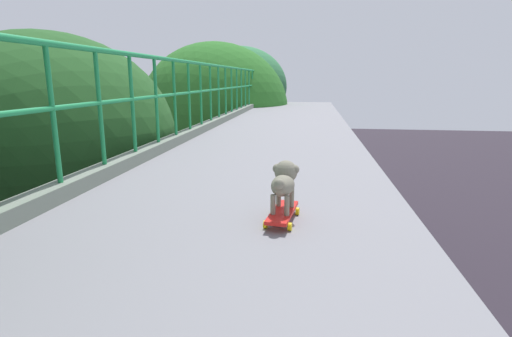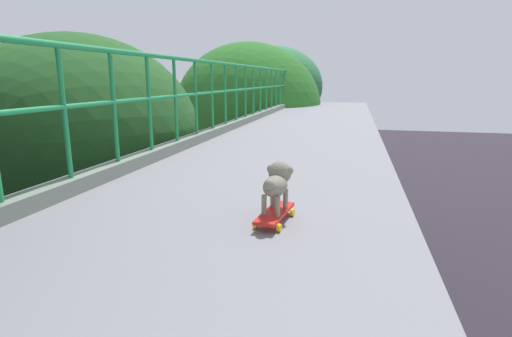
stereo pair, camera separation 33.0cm
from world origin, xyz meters
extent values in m
cylinder|color=#20934E|center=(-0.25, 2.22, 7.08)|extent=(0.04, 0.04, 1.14)
cylinder|color=#20934E|center=(-0.25, 2.96, 7.08)|extent=(0.04, 0.04, 1.14)
cylinder|color=#20934E|center=(-0.25, 3.70, 7.08)|extent=(0.04, 0.04, 1.14)
cylinder|color=#20934E|center=(-0.25, 4.44, 7.08)|extent=(0.04, 0.04, 1.14)
cylinder|color=#20934E|center=(-0.25, 5.18, 7.08)|extent=(0.04, 0.04, 1.14)
cylinder|color=#20934E|center=(-0.25, 5.92, 7.08)|extent=(0.04, 0.04, 1.14)
cylinder|color=#20934E|center=(-0.25, 6.66, 7.08)|extent=(0.04, 0.04, 1.14)
cylinder|color=#20934E|center=(-0.25, 7.40, 7.08)|extent=(0.04, 0.04, 1.14)
cylinder|color=#20934E|center=(-0.25, 8.14, 7.08)|extent=(0.04, 0.04, 1.14)
cylinder|color=#20934E|center=(-0.25, 8.88, 7.08)|extent=(0.04, 0.04, 1.14)
cylinder|color=#20934E|center=(-0.25, 9.62, 7.08)|extent=(0.04, 0.04, 1.14)
cylinder|color=#20934E|center=(-0.25, 10.36, 7.08)|extent=(0.04, 0.04, 1.14)
cylinder|color=#20934E|center=(-0.25, 11.10, 7.08)|extent=(0.04, 0.04, 1.14)
cylinder|color=#20934E|center=(-0.25, 11.84, 7.08)|extent=(0.04, 0.04, 1.14)
cylinder|color=#20934E|center=(-0.25, 12.58, 7.08)|extent=(0.04, 0.04, 1.14)
cylinder|color=#20934E|center=(-0.25, 13.32, 7.08)|extent=(0.04, 0.04, 1.14)
cylinder|color=#20934E|center=(-0.25, 14.06, 7.08)|extent=(0.04, 0.04, 1.14)
cylinder|color=#20934E|center=(-0.25, 14.80, 7.08)|extent=(0.04, 0.04, 1.14)
cylinder|color=#20934E|center=(-0.25, 15.54, 7.08)|extent=(0.04, 0.04, 1.14)
cylinder|color=black|center=(-7.10, 8.82, 0.33)|extent=(0.22, 0.65, 0.65)
cube|color=#133F92|center=(-8.30, 21.54, 1.71)|extent=(2.57, 10.42, 2.86)
cube|color=black|center=(-8.30, 21.54, 2.21)|extent=(2.59, 9.59, 0.70)
cylinder|color=black|center=(-7.06, 25.18, 0.48)|extent=(0.28, 0.96, 0.96)
cylinder|color=black|center=(-9.53, 25.18, 0.48)|extent=(0.28, 0.96, 0.96)
cylinder|color=black|center=(-7.06, 18.67, 0.48)|extent=(0.28, 0.96, 0.96)
cylinder|color=black|center=(-9.53, 18.67, 0.48)|extent=(0.28, 0.96, 0.96)
cylinder|color=brown|center=(-2.55, 5.34, 2.59)|extent=(0.50, 0.50, 5.18)
ellipsoid|color=#265824|center=(-2.55, 5.34, 6.34)|extent=(4.23, 4.23, 3.60)
cylinder|color=#533B1E|center=(-2.06, 15.19, 2.27)|extent=(0.51, 0.51, 4.54)
ellipsoid|color=#2B6E25|center=(-2.06, 15.19, 6.17)|extent=(5.91, 5.91, 5.29)
cylinder|color=#4E3D2E|center=(-2.06, 21.08, 2.77)|extent=(0.51, 0.51, 5.54)
ellipsoid|color=#367C49|center=(-2.06, 21.08, 6.94)|extent=(5.08, 5.08, 4.31)
cube|color=red|center=(1.67, 1.92, 6.44)|extent=(0.21, 0.52, 0.02)
cylinder|color=yellow|center=(1.77, 2.07, 6.40)|extent=(0.03, 0.06, 0.06)
cylinder|color=yellow|center=(1.60, 2.09, 6.40)|extent=(0.03, 0.06, 0.06)
cylinder|color=yellow|center=(1.73, 1.74, 6.40)|extent=(0.03, 0.06, 0.06)
cylinder|color=yellow|center=(1.56, 1.76, 6.40)|extent=(0.03, 0.06, 0.06)
cylinder|color=gray|center=(1.73, 2.01, 6.52)|extent=(0.04, 0.04, 0.14)
cylinder|color=gray|center=(1.63, 2.02, 6.52)|extent=(0.04, 0.04, 0.14)
cylinder|color=gray|center=(1.71, 1.82, 6.52)|extent=(0.04, 0.04, 0.14)
cylinder|color=gray|center=(1.61, 1.83, 6.52)|extent=(0.04, 0.04, 0.14)
ellipsoid|color=gray|center=(1.67, 1.92, 6.64)|extent=(0.19, 0.28, 0.15)
sphere|color=gray|center=(1.68, 2.03, 6.71)|extent=(0.17, 0.17, 0.17)
ellipsoid|color=gray|center=(1.69, 2.11, 6.70)|extent=(0.07, 0.08, 0.05)
sphere|color=gray|center=(1.74, 2.02, 6.73)|extent=(0.07, 0.07, 0.07)
sphere|color=gray|center=(1.62, 2.04, 6.73)|extent=(0.07, 0.07, 0.07)
sphere|color=gray|center=(1.65, 1.79, 6.68)|extent=(0.07, 0.07, 0.07)
camera|label=1|loc=(1.85, -0.78, 7.38)|focal=27.74mm
camera|label=2|loc=(2.18, -0.71, 7.38)|focal=27.74mm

